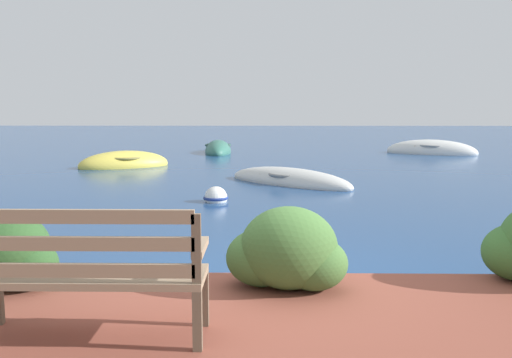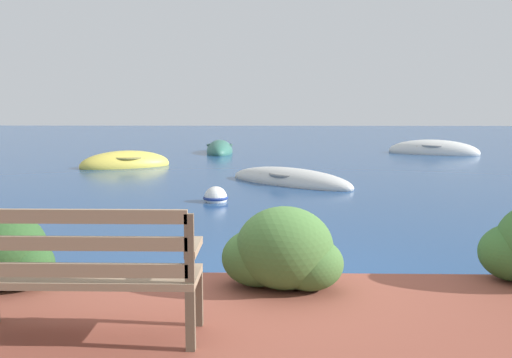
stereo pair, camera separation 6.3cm
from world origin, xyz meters
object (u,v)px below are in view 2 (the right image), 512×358
(mooring_buoy, at_px, (216,198))
(rowboat_far, at_px, (433,152))
(rowboat_nearest, at_px, (290,181))
(rowboat_mid, at_px, (125,164))
(park_bench, at_px, (82,270))
(rowboat_outer, at_px, (220,151))

(mooring_buoy, bearing_deg, rowboat_far, 55.76)
(rowboat_nearest, height_order, mooring_buoy, rowboat_nearest)
(rowboat_far, bearing_deg, mooring_buoy, 79.19)
(mooring_buoy, bearing_deg, rowboat_mid, 118.56)
(park_bench, relative_size, rowboat_nearest, 0.50)
(rowboat_nearest, distance_m, rowboat_mid, 5.60)
(park_bench, xyz_separation_m, rowboat_far, (7.11, 16.70, -0.63))
(park_bench, distance_m, rowboat_mid, 12.68)
(rowboat_mid, height_order, mooring_buoy, rowboat_mid)
(mooring_buoy, bearing_deg, park_bench, -92.36)
(park_bench, xyz_separation_m, rowboat_nearest, (1.73, 9.08, -0.65))
(rowboat_mid, relative_size, rowboat_outer, 0.98)
(park_bench, distance_m, rowboat_nearest, 9.27)
(rowboat_nearest, distance_m, rowboat_outer, 8.25)
(rowboat_mid, distance_m, rowboat_outer, 5.20)
(rowboat_outer, bearing_deg, mooring_buoy, 1.03)
(rowboat_nearest, height_order, rowboat_far, rowboat_far)
(rowboat_outer, xyz_separation_m, mooring_buoy, (0.81, -10.36, 0.01))
(park_bench, distance_m, rowboat_outer, 17.04)
(rowboat_nearest, distance_m, rowboat_far, 9.32)
(rowboat_nearest, relative_size, rowboat_outer, 1.11)
(rowboat_outer, height_order, mooring_buoy, rowboat_outer)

